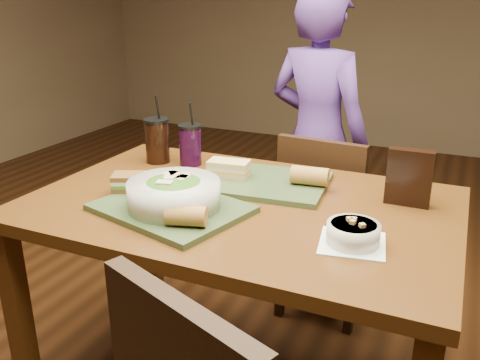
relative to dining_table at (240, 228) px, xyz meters
name	(u,v)px	position (x,y,z in m)	size (l,w,h in m)	color
dining_table	(240,228)	(0.00, 0.00, 0.00)	(1.30, 0.85, 0.75)	#512D10
chair_far	(323,220)	(0.12, 0.59, -0.20)	(0.39, 0.40, 0.83)	black
diner	(317,139)	(-0.03, 0.97, 0.05)	(0.52, 0.34, 1.42)	#4E2C79
tray_near	(171,208)	(-0.15, -0.15, 0.10)	(0.42, 0.32, 0.02)	#334425
tray_far	(263,182)	(0.01, 0.17, 0.10)	(0.42, 0.32, 0.02)	#334425
salad_bowl	(174,192)	(-0.14, -0.16, 0.15)	(0.27, 0.27, 0.09)	silver
soup_bowl	(353,233)	(0.38, -0.15, 0.12)	(0.19, 0.19, 0.07)	white
sandwich_near	(131,182)	(-0.34, -0.09, 0.13)	(0.13, 0.11, 0.05)	#593819
sandwich_far	(229,168)	(-0.11, 0.15, 0.14)	(0.15, 0.09, 0.06)	tan
baguette_near	(186,216)	(-0.04, -0.26, 0.14)	(0.05, 0.05, 0.11)	#AD7533
baguette_far	(310,176)	(0.17, 0.18, 0.14)	(0.06, 0.06, 0.12)	#AD7533
cup_cola	(157,140)	(-0.45, 0.24, 0.18)	(0.10, 0.10, 0.26)	black
cup_berry	(190,145)	(-0.32, 0.26, 0.17)	(0.09, 0.09, 0.24)	black
chip_bag	(409,178)	(0.47, 0.19, 0.18)	(0.13, 0.04, 0.17)	black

